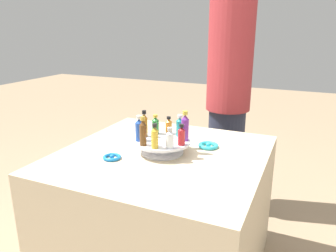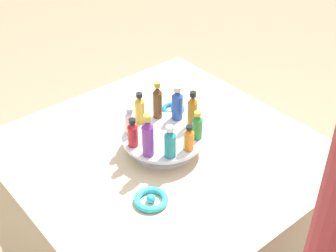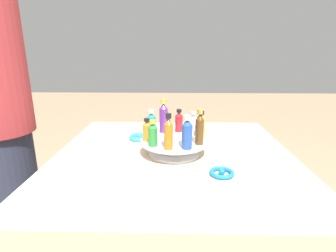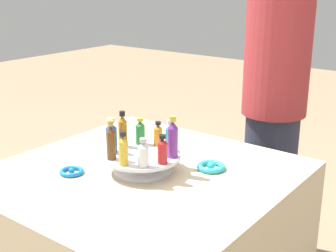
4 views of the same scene
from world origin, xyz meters
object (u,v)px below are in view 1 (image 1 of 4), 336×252
object	(u,v)px
display_stand	(162,145)
bottle_purple	(185,127)
bottle_clear	(170,139)
bottle_teal	(180,126)
ribbon_bow_blue	(112,157)
bottle_amber	(144,125)
ribbon_bow_teal	(208,145)
bottle_gold	(155,137)
bottle_blue	(139,129)
bottle_green	(155,125)
bottle_brown	(143,132)
bottle_red	(181,135)
person_figure	(229,88)
bottle_orange	(169,126)

from	to	relation	value
display_stand	bottle_purple	size ratio (longest dim) A/B	1.87
bottle_clear	bottle_teal	distance (m)	0.18
display_stand	ribbon_bow_blue	size ratio (longest dim) A/B	3.20
bottle_amber	ribbon_bow_blue	distance (m)	0.24
bottle_clear	ribbon_bow_teal	distance (m)	0.29
bottle_clear	bottle_purple	xyz separation A→B (m)	(-0.02, -0.13, 0.02)
display_stand	bottle_gold	bearing A→B (deg)	97.23
bottle_amber	bottle_blue	world-z (taller)	bottle_amber
bottle_gold	bottle_purple	distance (m)	0.18
bottle_gold	bottle_purple	xyz separation A→B (m)	(-0.09, -0.16, 0.01)
bottle_green	bottle_brown	world-z (taller)	bottle_brown
bottle_purple	bottle_brown	size ratio (longest dim) A/B	1.07
bottle_purple	bottle_brown	xyz separation A→B (m)	(0.16, 0.15, -0.00)
bottle_gold	bottle_green	bearing A→B (deg)	-64.77
bottle_clear	display_stand	bearing A→B (deg)	-46.77
display_stand	bottle_clear	xyz separation A→B (m)	(-0.08, 0.08, 0.07)
bottle_brown	ribbon_bow_teal	distance (m)	0.38
bottle_red	display_stand	bearing A→B (deg)	-10.77
bottle_brown	person_figure	size ratio (longest dim) A/B	0.08
bottle_gold	ribbon_bow_blue	world-z (taller)	bottle_gold
bottle_purple	bottle_orange	xyz separation A→B (m)	(0.12, -0.06, -0.03)
bottle_clear	ribbon_bow_blue	size ratio (longest dim) A/B	1.14
ribbon_bow_teal	person_figure	xyz separation A→B (m)	(0.06, -0.65, 0.20)
bottle_orange	bottle_blue	xyz separation A→B (m)	(0.09, 0.16, 0.02)
ribbon_bow_teal	bottle_teal	bearing A→B (deg)	27.76
bottle_blue	ribbon_bow_teal	bearing A→B (deg)	-143.17
display_stand	bottle_orange	distance (m)	0.13
display_stand	bottle_purple	world-z (taller)	bottle_purple
bottle_gold	bottle_blue	size ratio (longest dim) A/B	0.92
bottle_purple	bottle_teal	world-z (taller)	bottle_purple
bottle_brown	ribbon_bow_teal	bearing A→B (deg)	-132.13
ribbon_bow_blue	person_figure	xyz separation A→B (m)	(-0.32, -0.99, 0.20)
bottle_brown	bottle_teal	bearing A→B (deg)	-118.77
bottle_red	bottle_orange	xyz separation A→B (m)	(0.13, -0.13, -0.00)
bottle_blue	ribbon_bow_teal	world-z (taller)	bottle_blue
bottle_red	bottle_purple	world-z (taller)	bottle_purple
display_stand	bottle_brown	world-z (taller)	bottle_brown
bottle_blue	ribbon_bow_teal	size ratio (longest dim) A/B	1.22
bottle_clear	person_figure	size ratio (longest dim) A/B	0.06
bottle_red	bottle_blue	bearing A→B (deg)	7.23
bottle_gold	bottle_red	distance (m)	0.13
bottle_red	bottle_clear	bearing A→B (deg)	61.23
bottle_purple	bottle_orange	size ratio (longest dim) A/B	1.63
bottle_green	ribbon_bow_teal	size ratio (longest dim) A/B	0.97
bottle_gold	bottle_orange	world-z (taller)	bottle_gold
bottle_red	bottle_gold	bearing A→B (deg)	43.23
bottle_clear	bottle_green	world-z (taller)	bottle_green
bottle_green	bottle_amber	size ratio (longest dim) A/B	0.75
bottle_clear	bottle_orange	bearing A→B (deg)	-64.77
bottle_purple	bottle_teal	bearing A→B (deg)	-46.77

